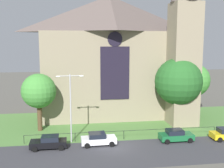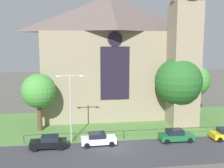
{
  "view_description": "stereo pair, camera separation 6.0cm",
  "coord_description": "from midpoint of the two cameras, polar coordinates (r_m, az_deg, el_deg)",
  "views": [
    {
      "loc": [
        -5.17,
        -30.91,
        12.19
      ],
      "look_at": [
        0.49,
        8.0,
        6.37
      ],
      "focal_mm": 44.3,
      "sensor_mm": 36.0,
      "label": 1
    },
    {
      "loc": [
        -5.11,
        -30.91,
        12.19
      ],
      "look_at": [
        0.49,
        8.0,
        6.37
      ],
      "focal_mm": 44.3,
      "sensor_mm": 36.0,
      "label": 2
    }
  ],
  "objects": [
    {
      "name": "church_building",
      "position": [
        46.93,
        0.48,
        6.08
      ],
      "size": [
        23.2,
        16.2,
        26.0
      ],
      "color": "gray",
      "rests_on": "ground"
    },
    {
      "name": "road_asphalt",
      "position": [
        31.79,
        1.72,
        -14.12
      ],
      "size": [
        120.0,
        8.0,
        0.01
      ],
      "primitive_type": "cube",
      "color": "#38383D",
      "rests_on": "ground"
    },
    {
      "name": "streetlamp_near",
      "position": [
        34.0,
        -8.61,
        -3.22
      ],
      "size": [
        3.37,
        0.26,
        8.5
      ],
      "color": "#B2B2B7",
      "rests_on": "ground"
    },
    {
      "name": "tree_left_near",
      "position": [
        39.51,
        -14.92,
        -1.45
      ],
      "size": [
        4.79,
        4.79,
        8.06
      ],
      "color": "#4C3823",
      "rests_on": "ground"
    },
    {
      "name": "parked_car_green",
      "position": [
        36.06,
        12.99,
        -10.3
      ],
      "size": [
        4.21,
        2.03,
        1.51
      ],
      "rotation": [
        0.0,
        0.0,
        0.0
      ],
      "color": "#196033",
      "rests_on": "ground"
    },
    {
      "name": "iron_railing",
      "position": [
        35.82,
        2.41,
        -9.87
      ],
      "size": [
        24.79,
        0.07,
        1.13
      ],
      "color": "black",
      "rests_on": "ground"
    },
    {
      "name": "tree_right_near",
      "position": [
        41.76,
        13.5,
        0.46
      ],
      "size": [
        6.95,
        6.95,
        10.09
      ],
      "color": "#4C3823",
      "rests_on": "ground"
    },
    {
      "name": "parked_car_black",
      "position": [
        33.72,
        -12.95,
        -11.64
      ],
      "size": [
        4.22,
        2.05,
        1.51
      ],
      "rotation": [
        0.0,
        0.0,
        3.15
      ],
      "color": "black",
      "rests_on": "ground"
    },
    {
      "name": "parked_car_white",
      "position": [
        34.0,
        -2.92,
        -11.26
      ],
      "size": [
        4.25,
        2.13,
        1.51
      ],
      "rotation": [
        0.0,
        0.0,
        0.03
      ],
      "color": "silver",
      "rests_on": "ground"
    },
    {
      "name": "grass_verge",
      "position": [
        41.1,
        -0.72,
        -8.83
      ],
      "size": [
        120.0,
        20.0,
        0.01
      ],
      "primitive_type": "cube",
      "color": "#517F3D",
      "rests_on": "ground"
    },
    {
      "name": "tree_right_far",
      "position": [
        49.13,
        16.31,
        0.73
      ],
      "size": [
        5.74,
        5.74,
        8.83
      ],
      "color": "#4C3823",
      "rests_on": "ground"
    },
    {
      "name": "ground",
      "position": [
        43.0,
        -1.08,
        -8.05
      ],
      "size": [
        160.0,
        160.0,
        0.0
      ],
      "primitive_type": "plane",
      "color": "#56544C"
    }
  ]
}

